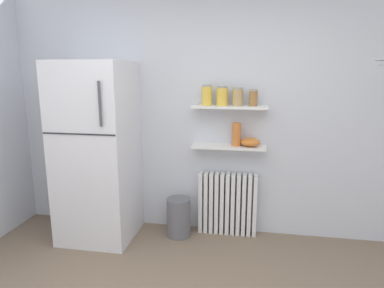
{
  "coord_description": "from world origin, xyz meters",
  "views": [
    {
      "loc": [
        0.38,
        -1.49,
        1.72
      ],
      "look_at": [
        -0.17,
        1.6,
        1.05
      ],
      "focal_mm": 31.4,
      "sensor_mm": 36.0,
      "label": 1
    }
  ],
  "objects_px": {
    "shelf_bowl": "(250,142)",
    "storage_jar_1": "(222,96)",
    "storage_jar_3": "(253,98)",
    "radiator": "(227,204)",
    "refrigerator": "(97,152)",
    "storage_jar_0": "(207,95)",
    "storage_jar_2": "(238,97)",
    "trash_bin": "(179,217)",
    "vase": "(236,134)"
  },
  "relations": [
    {
      "from": "radiator",
      "to": "vase",
      "type": "distance_m",
      "value": 0.77
    },
    {
      "from": "shelf_bowl",
      "to": "vase",
      "type": "bearing_deg",
      "value": 180.0
    },
    {
      "from": "refrigerator",
      "to": "vase",
      "type": "bearing_deg",
      "value": 9.74
    },
    {
      "from": "storage_jar_1",
      "to": "storage_jar_3",
      "type": "bearing_deg",
      "value": 0.0
    },
    {
      "from": "radiator",
      "to": "storage_jar_0",
      "type": "height_order",
      "value": "storage_jar_0"
    },
    {
      "from": "storage_jar_0",
      "to": "shelf_bowl",
      "type": "distance_m",
      "value": 0.65
    },
    {
      "from": "shelf_bowl",
      "to": "trash_bin",
      "type": "distance_m",
      "value": 1.1
    },
    {
      "from": "trash_bin",
      "to": "storage_jar_3",
      "type": "bearing_deg",
      "value": 9.46
    },
    {
      "from": "storage_jar_2",
      "to": "vase",
      "type": "bearing_deg",
      "value": -180.0
    },
    {
      "from": "refrigerator",
      "to": "shelf_bowl",
      "type": "height_order",
      "value": "refrigerator"
    },
    {
      "from": "storage_jar_2",
      "to": "shelf_bowl",
      "type": "height_order",
      "value": "storage_jar_2"
    },
    {
      "from": "refrigerator",
      "to": "trash_bin",
      "type": "distance_m",
      "value": 1.09
    },
    {
      "from": "storage_jar_2",
      "to": "radiator",
      "type": "bearing_deg",
      "value": 158.75
    },
    {
      "from": "storage_jar_1",
      "to": "shelf_bowl",
      "type": "relative_size",
      "value": 1.0
    },
    {
      "from": "vase",
      "to": "storage_jar_2",
      "type": "bearing_deg",
      "value": 0.0
    },
    {
      "from": "radiator",
      "to": "storage_jar_3",
      "type": "height_order",
      "value": "storage_jar_3"
    },
    {
      "from": "storage_jar_1",
      "to": "storage_jar_2",
      "type": "relative_size",
      "value": 1.08
    },
    {
      "from": "shelf_bowl",
      "to": "storage_jar_1",
      "type": "bearing_deg",
      "value": 180.0
    },
    {
      "from": "storage_jar_2",
      "to": "trash_bin",
      "type": "xyz_separation_m",
      "value": [
        -0.58,
        -0.12,
        -1.27
      ]
    },
    {
      "from": "storage_jar_1",
      "to": "shelf_bowl",
      "type": "distance_m",
      "value": 0.55
    },
    {
      "from": "radiator",
      "to": "storage_jar_3",
      "type": "relative_size",
      "value": 4.01
    },
    {
      "from": "storage_jar_3",
      "to": "vase",
      "type": "height_order",
      "value": "storage_jar_3"
    },
    {
      "from": "storage_jar_1",
      "to": "radiator",
      "type": "bearing_deg",
      "value": 21.25
    },
    {
      "from": "storage_jar_3",
      "to": "storage_jar_2",
      "type": "bearing_deg",
      "value": 180.0
    },
    {
      "from": "storage_jar_0",
      "to": "trash_bin",
      "type": "xyz_separation_m",
      "value": [
        -0.28,
        -0.12,
        -1.29
      ]
    },
    {
      "from": "storage_jar_0",
      "to": "trash_bin",
      "type": "relative_size",
      "value": 0.49
    },
    {
      "from": "refrigerator",
      "to": "storage_jar_0",
      "type": "relative_size",
      "value": 8.9
    },
    {
      "from": "storage_jar_3",
      "to": "trash_bin",
      "type": "height_order",
      "value": "storage_jar_3"
    },
    {
      "from": "storage_jar_3",
      "to": "trash_bin",
      "type": "bearing_deg",
      "value": -170.54
    },
    {
      "from": "refrigerator",
      "to": "shelf_bowl",
      "type": "bearing_deg",
      "value": 8.86
    },
    {
      "from": "storage_jar_3",
      "to": "vase",
      "type": "relative_size",
      "value": 0.71
    },
    {
      "from": "storage_jar_2",
      "to": "trash_bin",
      "type": "bearing_deg",
      "value": -168.1
    },
    {
      "from": "refrigerator",
      "to": "shelf_bowl",
      "type": "distance_m",
      "value": 1.57
    },
    {
      "from": "refrigerator",
      "to": "radiator",
      "type": "bearing_deg",
      "value": 11.53
    },
    {
      "from": "refrigerator",
      "to": "trash_bin",
      "type": "height_order",
      "value": "refrigerator"
    },
    {
      "from": "storage_jar_1",
      "to": "vase",
      "type": "bearing_deg",
      "value": 0.0
    },
    {
      "from": "vase",
      "to": "storage_jar_3",
      "type": "bearing_deg",
      "value": 0.0
    },
    {
      "from": "radiator",
      "to": "storage_jar_1",
      "type": "xyz_separation_m",
      "value": [
        -0.08,
        -0.03,
        1.15
      ]
    },
    {
      "from": "refrigerator",
      "to": "storage_jar_1",
      "type": "distance_m",
      "value": 1.4
    },
    {
      "from": "radiator",
      "to": "vase",
      "type": "xyz_separation_m",
      "value": [
        0.08,
        -0.03,
        0.77
      ]
    },
    {
      "from": "radiator",
      "to": "storage_jar_2",
      "type": "xyz_separation_m",
      "value": [
        0.08,
        -0.03,
        1.15
      ]
    },
    {
      "from": "refrigerator",
      "to": "storage_jar_3",
      "type": "bearing_deg",
      "value": 8.79
    },
    {
      "from": "shelf_bowl",
      "to": "refrigerator",
      "type": "bearing_deg",
      "value": -171.14
    },
    {
      "from": "refrigerator",
      "to": "vase",
      "type": "height_order",
      "value": "refrigerator"
    },
    {
      "from": "storage_jar_3",
      "to": "vase",
      "type": "xyz_separation_m",
      "value": [
        -0.16,
        0.0,
        -0.37
      ]
    },
    {
      "from": "storage_jar_0",
      "to": "vase",
      "type": "relative_size",
      "value": 0.87
    },
    {
      "from": "refrigerator",
      "to": "storage_jar_3",
      "type": "distance_m",
      "value": 1.68
    },
    {
      "from": "refrigerator",
      "to": "radiator",
      "type": "relative_size",
      "value": 2.72
    },
    {
      "from": "refrigerator",
      "to": "vase",
      "type": "relative_size",
      "value": 7.75
    },
    {
      "from": "storage_jar_0",
      "to": "storage_jar_1",
      "type": "height_order",
      "value": "storage_jar_0"
    }
  ]
}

